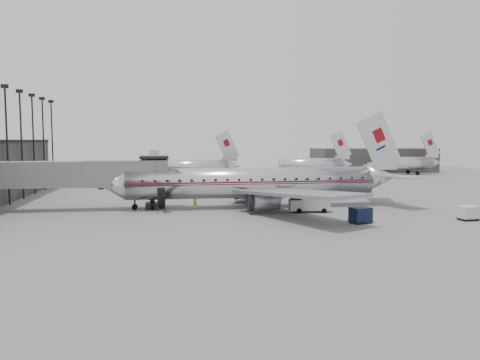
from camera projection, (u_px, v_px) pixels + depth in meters
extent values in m
plane|color=slate|center=(233.00, 211.00, 54.38)|extent=(160.00, 160.00, 0.00)
cube|color=#3A3634|center=(373.00, 160.00, 120.18)|extent=(30.00, 12.00, 6.00)
cube|color=gold|center=(249.00, 204.00, 60.75)|extent=(60.00, 0.15, 0.01)
cube|color=slate|center=(41.00, 174.00, 54.11)|extent=(12.00, 2.80, 3.00)
cube|color=slate|center=(120.00, 174.00, 55.51)|extent=(8.00, 3.00, 3.10)
cube|color=slate|center=(155.00, 173.00, 56.53)|extent=(3.20, 3.60, 3.20)
cube|color=black|center=(154.00, 157.00, 56.37)|extent=(3.40, 3.80, 0.30)
cube|color=white|center=(154.00, 153.00, 56.32)|extent=(1.20, 0.15, 0.80)
cylinder|color=black|center=(152.00, 197.00, 56.34)|extent=(0.56, 0.56, 2.80)
cube|color=black|center=(152.00, 206.00, 56.44)|extent=(1.60, 2.20, 0.70)
cylinder|color=black|center=(152.00, 207.00, 55.46)|extent=(0.30, 0.60, 0.60)
cylinder|color=black|center=(153.00, 205.00, 57.42)|extent=(0.30, 0.60, 0.60)
cube|color=black|center=(161.00, 199.00, 54.24)|extent=(0.90, 3.20, 2.90)
cylinder|color=black|center=(7.00, 146.00, 59.27)|extent=(0.24, 0.24, 15.00)
cube|color=black|center=(5.00, 86.00, 58.61)|extent=(0.90, 0.25, 0.50)
cylinder|color=black|center=(22.00, 145.00, 65.17)|extent=(0.24, 0.24, 15.00)
cube|color=black|center=(19.00, 91.00, 64.52)|extent=(0.90, 0.25, 0.50)
cylinder|color=black|center=(34.00, 145.00, 71.07)|extent=(0.24, 0.24, 15.00)
cube|color=black|center=(32.00, 95.00, 70.42)|extent=(0.90, 0.25, 0.50)
cylinder|color=black|center=(44.00, 144.00, 76.98)|extent=(0.24, 0.24, 15.00)
cube|color=black|center=(42.00, 98.00, 76.32)|extent=(0.90, 0.25, 0.50)
cylinder|color=black|center=(52.00, 144.00, 82.88)|extent=(0.24, 0.24, 15.00)
cube|color=black|center=(51.00, 101.00, 82.23)|extent=(0.90, 0.25, 0.50)
cylinder|color=silver|center=(194.00, 168.00, 95.16)|extent=(14.00, 3.20, 3.20)
cube|color=silver|center=(227.00, 146.00, 95.84)|extent=(5.17, 0.26, 6.52)
cylinder|color=black|center=(172.00, 178.00, 94.64)|extent=(0.24, 0.24, 1.00)
cylinder|color=silver|center=(311.00, 165.00, 103.16)|extent=(14.00, 3.20, 3.20)
cube|color=silver|center=(341.00, 145.00, 103.83)|extent=(5.17, 0.26, 6.52)
cylinder|color=black|center=(291.00, 175.00, 102.64)|extent=(0.24, 0.24, 1.00)
cylinder|color=silver|center=(403.00, 164.00, 110.84)|extent=(14.00, 3.20, 3.20)
cube|color=silver|center=(430.00, 145.00, 111.52)|extent=(5.17, 0.26, 6.52)
cylinder|color=black|center=(385.00, 173.00, 110.32)|extent=(0.24, 0.24, 1.00)
cylinder|color=silver|center=(251.00, 183.00, 57.49)|extent=(30.18, 3.76, 3.72)
cone|color=silver|center=(113.00, 185.00, 54.88)|extent=(3.02, 3.72, 3.72)
cone|color=silver|center=(380.00, 178.00, 60.12)|extent=(4.03, 3.54, 3.54)
cube|color=maroon|center=(251.00, 181.00, 57.47)|extent=(30.18, 3.81, 0.18)
cube|color=#08154C|center=(251.00, 183.00, 57.49)|extent=(30.18, 3.81, 0.10)
cube|color=silver|center=(379.00, 142.00, 59.67)|extent=(6.17, 0.31, 7.73)
cube|color=gray|center=(261.00, 179.00, 66.90)|extent=(11.58, 16.95, 1.19)
cube|color=gray|center=(295.00, 193.00, 49.09)|extent=(11.61, 16.94, 1.19)
cylinder|color=gray|center=(248.00, 191.00, 62.85)|extent=(3.42, 2.12, 2.11)
cylinder|color=gray|center=(264.00, 201.00, 52.56)|extent=(3.42, 2.12, 2.11)
cylinder|color=black|center=(135.00, 204.00, 55.48)|extent=(0.20, 0.20, 1.31)
cylinder|color=black|center=(263.00, 198.00, 60.58)|extent=(0.26, 0.26, 1.41)
cylinder|color=black|center=(263.00, 200.00, 60.60)|extent=(1.01, 0.35, 1.01)
cylinder|color=black|center=(272.00, 204.00, 55.44)|extent=(0.26, 0.26, 1.41)
cylinder|color=black|center=(272.00, 206.00, 55.46)|extent=(1.01, 0.35, 1.01)
cube|color=silver|center=(315.00, 202.00, 53.69)|extent=(3.38, 2.12, 1.87)
cube|color=silver|center=(296.00, 205.00, 53.62)|extent=(1.60, 1.84, 1.24)
cube|color=black|center=(296.00, 200.00, 53.57)|extent=(1.23, 1.62, 0.53)
cylinder|color=black|center=(299.00, 211.00, 52.88)|extent=(0.59, 0.28, 0.57)
cylinder|color=black|center=(297.00, 209.00, 54.48)|extent=(0.59, 0.28, 0.57)
cylinder|color=black|center=(324.00, 211.00, 53.01)|extent=(0.59, 0.28, 0.57)
cylinder|color=black|center=(321.00, 209.00, 54.60)|extent=(0.59, 0.28, 0.57)
cube|color=#0C1532|center=(361.00, 214.00, 46.64)|extent=(2.22, 1.88, 1.35)
cube|color=black|center=(360.00, 221.00, 46.70)|extent=(2.34, 1.99, 0.12)
cylinder|color=black|center=(358.00, 223.00, 45.87)|extent=(0.31, 0.18, 0.29)
cylinder|color=black|center=(370.00, 222.00, 46.48)|extent=(0.31, 0.18, 0.29)
cylinder|color=black|center=(350.00, 221.00, 46.92)|extent=(0.31, 0.18, 0.29)
cylinder|color=black|center=(363.00, 220.00, 47.54)|extent=(0.31, 0.18, 0.29)
cube|color=silver|center=(468.00, 212.00, 48.24)|extent=(1.90, 1.49, 1.24)
cube|color=black|center=(468.00, 219.00, 48.30)|extent=(1.99, 1.59, 0.11)
cylinder|color=black|center=(466.00, 220.00, 47.62)|extent=(0.28, 0.13, 0.27)
cylinder|color=black|center=(478.00, 220.00, 47.97)|extent=(0.28, 0.13, 0.27)
cylinder|color=black|center=(459.00, 218.00, 48.65)|extent=(0.28, 0.13, 0.27)
cylinder|color=black|center=(470.00, 218.00, 49.00)|extent=(0.28, 0.13, 0.27)
imported|color=#CFED1B|center=(195.00, 202.00, 56.60)|extent=(0.69, 0.60, 1.58)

